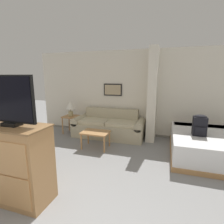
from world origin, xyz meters
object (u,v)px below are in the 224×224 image
Objects in this scene: bed at (206,144)px; coffee_table at (96,134)px; table_lamp at (70,106)px; couch at (109,127)px; backpack at (200,125)px; tv at (9,101)px; tv_dresser at (17,164)px.

coffee_table is at bearing -172.59° from bed.
couch is at bearing 2.06° from table_lamp.
bed is 0.57m from backpack.
coffee_table is 1.50× the size of backpack.
backpack is (-0.20, -0.18, 0.50)m from bed.
bed is at bearing -13.05° from couch.
coffee_table is 1.60m from table_lamp.
backpack is (2.37, -0.77, 0.47)m from couch.
couch reaches higher than coffee_table.
tv is at bearing -73.50° from table_lamp.
tv_dresser is at bearing -73.51° from table_lamp.
table_lamp is (-1.28, -0.05, 0.57)m from couch.
backpack reaches higher than couch.
couch is at bearing 87.30° from coffee_table.
bed is at bearing 40.04° from tv_dresser.
couch is 4.63× the size of backpack.
tv_dresser reaches higher than couch.
tv reaches higher than tv_dresser.
backpack is at bearing 3.81° from coffee_table.
couch is 4.54× the size of table_lamp.
table_lamp is at bearing 168.70° from backpack.
coffee_table is at bearing 81.03° from tv_dresser.
couch is 1.40m from table_lamp.
table_lamp is 3.93m from bed.
tv is at bearing 90.00° from tv_dresser.
tv_dresser is (-0.34, -2.14, 0.20)m from coffee_table.
tv is 1.75× the size of backpack.
tv_dresser is 3.59m from backpack.
bed is (2.57, -0.60, -0.04)m from couch.
coffee_table is at bearing 81.02° from tv.
table_lamp reaches higher than couch.
tv reaches higher than coffee_table.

